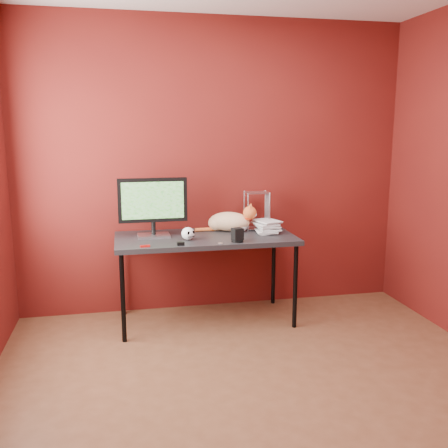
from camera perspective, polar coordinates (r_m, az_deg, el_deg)
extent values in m
cube|color=brown|center=(3.25, 5.08, -19.56)|extent=(3.50, 3.50, 0.01)
cube|color=#581210|center=(4.52, -1.12, 6.54)|extent=(3.50, 0.02, 2.60)
cube|color=black|center=(4.20, -2.14, -1.66)|extent=(1.50, 0.70, 0.04)
cylinder|color=black|center=(3.96, -11.48, -8.32)|extent=(0.04, 0.04, 0.71)
cylinder|color=black|center=(4.20, 8.14, -7.10)|extent=(0.04, 0.04, 0.71)
cylinder|color=black|center=(4.53, -11.56, -5.84)|extent=(0.04, 0.04, 0.71)
cylinder|color=black|center=(4.74, 5.68, -4.92)|extent=(0.04, 0.04, 0.71)
cube|color=#B0AFB4|center=(4.21, -8.03, -1.32)|extent=(0.27, 0.19, 0.02)
cylinder|color=black|center=(4.20, -8.06, -0.44)|extent=(0.04, 0.04, 0.11)
cube|color=black|center=(4.16, -8.14, 2.72)|extent=(0.57, 0.05, 0.37)
cube|color=#144A13|center=(4.16, -8.14, 2.72)|extent=(0.51, 0.02, 0.30)
ellipsoid|color=orange|center=(4.39, 0.62, 0.28)|extent=(0.41, 0.32, 0.17)
ellipsoid|color=orange|center=(4.41, -0.73, 0.13)|extent=(0.22, 0.22, 0.14)
sphere|color=white|center=(4.37, 1.99, -0.12)|extent=(0.12, 0.12, 0.12)
sphere|color=orange|center=(4.34, 2.97, 1.29)|extent=(0.12, 0.12, 0.12)
cone|color=orange|center=(4.30, 2.98, 1.99)|extent=(0.04, 0.04, 0.05)
cone|color=orange|center=(4.36, 3.11, 2.11)|extent=(0.04, 0.04, 0.05)
cylinder|color=red|center=(4.35, 2.75, 0.68)|extent=(0.09, 0.09, 0.01)
cylinder|color=orange|center=(4.39, -2.10, -0.62)|extent=(0.19, 0.03, 0.03)
ellipsoid|color=white|center=(4.05, -4.14, -1.09)|extent=(0.11, 0.11, 0.10)
ellipsoid|color=black|center=(4.00, -4.36, -1.06)|extent=(0.03, 0.02, 0.03)
ellipsoid|color=black|center=(4.01, -3.75, -1.03)|extent=(0.03, 0.02, 0.03)
cube|color=black|center=(4.01, -4.04, -1.48)|extent=(0.06, 0.03, 0.01)
cylinder|color=black|center=(3.99, 1.54, -1.95)|extent=(0.10, 0.10, 0.01)
cube|color=black|center=(3.98, 1.54, -1.16)|extent=(0.10, 0.09, 0.10)
imported|color=beige|center=(4.33, 3.84, 0.54)|extent=(0.20, 0.25, 0.23)
imported|color=beige|center=(4.29, 3.88, 3.63)|extent=(0.17, 0.24, 0.24)
imported|color=beige|center=(4.26, 3.92, 6.76)|extent=(0.20, 0.25, 0.23)
imported|color=beige|center=(4.25, 3.97, 9.92)|extent=(0.22, 0.27, 0.24)
imported|color=beige|center=(4.26, 4.01, 13.09)|extent=(0.24, 0.28, 0.23)
cylinder|color=#B0AFB4|center=(4.37, 2.81, 1.36)|extent=(0.01, 0.01, 0.34)
cylinder|color=#B0AFB4|center=(4.43, 5.27, 1.44)|extent=(0.01, 0.01, 0.34)
cylinder|color=#B0AFB4|center=(4.53, 2.30, 1.69)|extent=(0.01, 0.01, 0.34)
cylinder|color=#B0AFB4|center=(4.58, 4.68, 1.77)|extent=(0.01, 0.01, 0.34)
cube|color=#B0AFB4|center=(4.50, 3.74, -0.44)|extent=(0.20, 0.17, 0.01)
cube|color=#B0AFB4|center=(4.45, 3.79, 3.61)|extent=(0.20, 0.17, 0.01)
cube|color=#AE100D|center=(3.86, -9.01, -2.51)|extent=(0.08, 0.03, 0.01)
cube|color=black|center=(3.88, -4.97, -2.25)|extent=(0.06, 0.04, 0.03)
cylinder|color=#B0AFB4|center=(3.93, -0.42, -2.21)|extent=(0.04, 0.04, 0.00)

